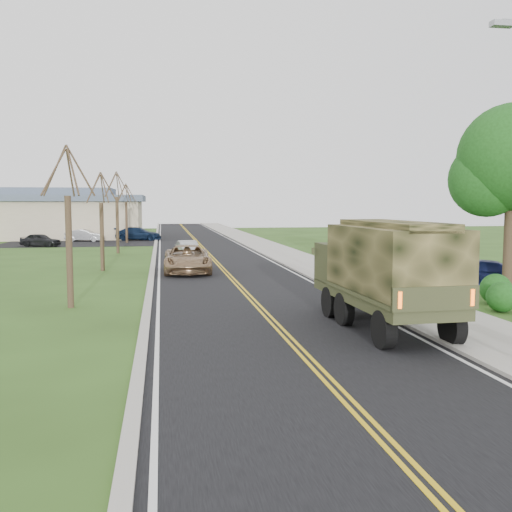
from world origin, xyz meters
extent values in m
plane|color=#2A4617|center=(0.00, 0.00, 0.00)|extent=(160.00, 160.00, 0.00)
cube|color=black|center=(0.00, 40.00, 0.01)|extent=(8.00, 120.00, 0.01)
cube|color=#9E998E|center=(4.15, 40.00, 0.06)|extent=(0.30, 120.00, 0.12)
cube|color=#9E998E|center=(5.90, 40.00, 0.05)|extent=(3.20, 120.00, 0.10)
cube|color=#9E998E|center=(-4.15, 40.00, 0.05)|extent=(0.30, 120.00, 0.10)
cube|color=gray|center=(3.70, -0.50, 7.75)|extent=(0.50, 0.22, 0.12)
cylinder|color=#38281C|center=(11.00, 10.00, 2.52)|extent=(0.44, 0.44, 5.04)
sphere|color=#174413|center=(11.00, 10.00, 5.85)|extent=(4.50, 4.50, 4.50)
sphere|color=#174413|center=(10.20, 10.50, 4.95)|extent=(3.24, 3.24, 3.24)
cylinder|color=#38281C|center=(-7.00, 10.00, 2.10)|extent=(0.24, 0.24, 4.20)
cylinder|color=#38281C|center=(-6.52, 10.13, 5.13)|extent=(1.01, 0.33, 1.90)
cylinder|color=#38281C|center=(-6.97, 10.62, 5.05)|extent=(0.13, 1.29, 1.74)
cylinder|color=#38281C|center=(-7.46, 10.18, 5.13)|extent=(0.98, 0.43, 1.90)
cylinder|color=#38281C|center=(-7.39, 9.52, 5.05)|extent=(0.79, 1.05, 1.77)
cylinder|color=#38281C|center=(-6.73, 9.59, 5.13)|extent=(0.58, 0.90, 1.90)
cylinder|color=#38281C|center=(-7.00, 22.00, 1.98)|extent=(0.24, 0.24, 3.96)
cylinder|color=#38281C|center=(-6.55, 22.12, 4.83)|extent=(0.96, 0.32, 1.79)
cylinder|color=#38281C|center=(-6.97, 22.58, 4.76)|extent=(0.12, 1.22, 1.65)
cylinder|color=#38281C|center=(-7.43, 22.17, 4.83)|extent=(0.93, 0.41, 1.79)
cylinder|color=#38281C|center=(-7.37, 21.55, 4.76)|extent=(0.75, 0.99, 1.67)
cylinder|color=#38281C|center=(-6.75, 21.61, 4.83)|extent=(0.55, 0.85, 1.80)
cylinder|color=#38281C|center=(-7.00, 34.00, 2.22)|extent=(0.24, 0.24, 4.44)
cylinder|color=#38281C|center=(-6.50, 34.13, 5.42)|extent=(1.07, 0.35, 2.00)
cylinder|color=#38281C|center=(-6.97, 34.65, 5.34)|extent=(0.13, 1.36, 1.84)
cylinder|color=#38281C|center=(-7.49, 34.19, 5.42)|extent=(1.03, 0.46, 2.00)
cylinder|color=#38281C|center=(-7.41, 33.49, 5.34)|extent=(0.83, 1.10, 1.87)
cylinder|color=#38281C|center=(-6.72, 33.56, 5.42)|extent=(0.61, 0.95, 2.01)
cylinder|color=#38281C|center=(-7.00, 46.00, 2.04)|extent=(0.24, 0.24, 4.08)
cylinder|color=#38281C|center=(-6.54, 46.12, 4.98)|extent=(0.99, 0.33, 1.84)
cylinder|color=#38281C|center=(-6.97, 46.60, 4.91)|extent=(0.13, 1.25, 1.69)
cylinder|color=#38281C|center=(-7.45, 46.17, 4.98)|extent=(0.95, 0.42, 1.85)
cylinder|color=#38281C|center=(-7.38, 45.53, 4.91)|extent=(0.77, 1.02, 1.72)
cylinder|color=#38281C|center=(-6.74, 45.60, 4.98)|extent=(0.57, 0.88, 1.85)
cube|color=tan|center=(-16.00, 56.00, 2.10)|extent=(20.00, 12.00, 4.20)
cube|color=#475466|center=(-16.00, 56.00, 4.50)|extent=(21.00, 13.00, 0.70)
cube|color=#475466|center=(-16.00, 56.00, 5.20)|extent=(14.00, 8.00, 0.90)
cube|color=black|center=(-10.00, 46.00, 0.01)|extent=(18.00, 10.00, 0.02)
cylinder|color=black|center=(2.28, 2.21, 0.53)|extent=(0.37, 1.07, 1.06)
cylinder|color=black|center=(4.29, 2.28, 0.53)|extent=(0.37, 1.07, 1.06)
cylinder|color=black|center=(2.17, 5.28, 0.53)|extent=(0.37, 1.07, 1.06)
cylinder|color=black|center=(4.19, 5.35, 0.53)|extent=(0.37, 1.07, 1.06)
cylinder|color=black|center=(2.13, 6.63, 0.53)|extent=(0.37, 1.07, 1.06)
cylinder|color=black|center=(4.14, 6.70, 0.53)|extent=(0.37, 1.07, 1.06)
cube|color=#373B20|center=(3.20, 4.74, 1.01)|extent=(2.54, 6.80, 0.34)
cube|color=#373B20|center=(3.11, 7.19, 1.82)|extent=(2.37, 1.90, 1.34)
cube|color=black|center=(3.08, 8.05, 2.02)|extent=(2.11, 0.15, 0.67)
cube|color=#373B20|center=(3.23, 3.93, 1.25)|extent=(2.58, 5.17, 0.14)
cube|color=black|center=(3.23, 3.93, 2.26)|extent=(2.58, 5.17, 1.92)
cube|color=black|center=(3.23, 3.93, 3.27)|extent=(1.71, 5.14, 0.24)
cube|color=#373B20|center=(3.32, 1.38, 1.49)|extent=(2.40, 0.20, 0.62)
cube|color=#FF590C|center=(2.31, 1.29, 1.49)|extent=(0.10, 0.04, 0.43)
cube|color=#FF590C|center=(4.33, 1.36, 1.49)|extent=(0.10, 0.04, 0.43)
imported|color=#8D7050|center=(-2.15, 20.31, 0.78)|extent=(2.71, 5.66, 1.56)
imported|color=#BCBCC2|center=(-1.70, 29.49, 0.61)|extent=(1.78, 3.84, 1.22)
imported|color=#10163D|center=(11.37, 11.70, 0.66)|extent=(4.88, 3.75, 1.32)
imported|color=black|center=(-14.46, 42.12, 0.61)|extent=(3.86, 2.55, 1.22)
imported|color=#BCBCC1|center=(-11.44, 48.84, 0.63)|extent=(3.98, 1.87, 1.26)
imported|color=#0E1B33|center=(-6.03, 50.00, 0.70)|extent=(5.11, 2.78, 1.41)
camera|label=1|loc=(-3.58, -12.08, 3.91)|focal=40.00mm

